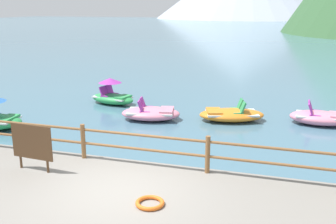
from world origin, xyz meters
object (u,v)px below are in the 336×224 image
at_px(life_ring, 150,203).
at_px(pedal_boat_2, 112,96).
at_px(sign_board, 32,143).
at_px(pedal_boat_3, 231,114).
at_px(pedal_boat_1, 320,117).
at_px(pedal_boat_4, 151,113).

bearing_deg(life_ring, pedal_boat_2, 118.80).
xyz_separation_m(sign_board, pedal_boat_3, (3.94, 7.22, -0.88)).
distance_m(sign_board, life_ring, 3.55).
xyz_separation_m(sign_board, life_ring, (3.38, -0.85, -0.68)).
bearing_deg(pedal_boat_2, life_ring, -61.20).
height_order(sign_board, pedal_boat_2, sign_board).
height_order(sign_board, life_ring, sign_board).
relative_size(life_ring, pedal_boat_1, 0.27).
xyz_separation_m(life_ring, pedal_boat_3, (0.56, 8.07, -0.20)).
bearing_deg(pedal_boat_4, life_ring, -70.99).
bearing_deg(pedal_boat_4, pedal_boat_2, 142.73).
distance_m(life_ring, pedal_boat_3, 8.09).
bearing_deg(sign_board, pedal_boat_2, 101.49).
distance_m(pedal_boat_2, pedal_boat_4, 3.24).
distance_m(life_ring, pedal_boat_1, 9.37).
distance_m(sign_board, pedal_boat_4, 6.55).
xyz_separation_m(life_ring, pedal_boat_4, (-2.51, 7.29, -0.18)).
bearing_deg(life_ring, sign_board, 165.82).
relative_size(life_ring, pedal_boat_2, 0.26).
bearing_deg(life_ring, pedal_boat_1, 65.60).
height_order(pedal_boat_1, pedal_boat_2, pedal_boat_2).
distance_m(pedal_boat_1, pedal_boat_2, 8.98).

